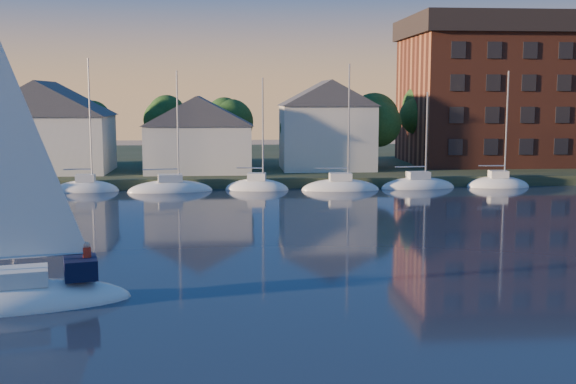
{
  "coord_description": "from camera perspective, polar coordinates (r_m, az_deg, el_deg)",
  "views": [
    {
      "loc": [
        -2.76,
        -20.38,
        9.09
      ],
      "look_at": [
        0.69,
        22.0,
        3.41
      ],
      "focal_mm": 45.0,
      "sensor_mm": 36.0,
      "label": 1
    }
  ],
  "objects": [
    {
      "name": "wooden_dock",
      "position": [
        73.0,
        -2.46,
        0.45
      ],
      "size": [
        120.0,
        3.0,
        1.0
      ],
      "primitive_type": "cube",
      "color": "brown",
      "rests_on": "ground"
    },
    {
      "name": "clubhouse_east",
      "position": [
        80.16,
        3.07,
        5.39
      ],
      "size": [
        10.5,
        8.4,
        9.8
      ],
      "color": "silver",
      "rests_on": "shoreline_land"
    },
    {
      "name": "clubhouse_centre",
      "position": [
        77.55,
        -7.07,
        4.63
      ],
      "size": [
        11.55,
        8.4,
        8.08
      ],
      "color": "silver",
      "rests_on": "shoreline_land"
    },
    {
      "name": "clubhouse_west",
      "position": [
        80.77,
        -18.51,
        4.98
      ],
      "size": [
        13.65,
        9.45,
        9.64
      ],
      "color": "silver",
      "rests_on": "shoreline_land"
    },
    {
      "name": "hero_sailboat",
      "position": [
        33.77,
        -20.5,
        -7.39
      ],
      "size": [
        10.37,
        5.48,
        15.25
      ],
      "rotation": [
        0.0,
        0.0,
        3.38
      ],
      "color": "white",
      "rests_on": "ground"
    },
    {
      "name": "moored_fleet",
      "position": [
        70.15,
        -8.9,
        0.16
      ],
      "size": [
        71.5,
        2.4,
        12.05
      ],
      "color": "white",
      "rests_on": "ground"
    },
    {
      "name": "shoreline_land",
      "position": [
        95.85,
        -2.99,
        2.16
      ],
      "size": [
        160.0,
        50.0,
        2.0
      ],
      "primitive_type": "cube",
      "color": "#2D3921",
      "rests_on": "ground"
    },
    {
      "name": "tree_line",
      "position": [
        83.54,
        -1.4,
        6.3
      ],
      "size": [
        93.4,
        5.4,
        8.9
      ],
      "color": "#3B261A",
      "rests_on": "shoreline_land"
    },
    {
      "name": "condo_block",
      "position": [
        92.91,
        18.82,
        7.64
      ],
      "size": [
        31.0,
        17.0,
        17.4
      ],
      "color": "brown",
      "rests_on": "shoreline_land"
    }
  ]
}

